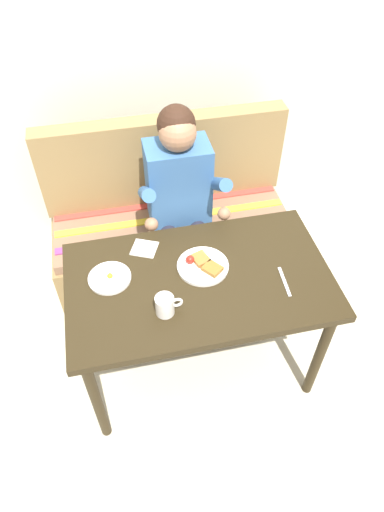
# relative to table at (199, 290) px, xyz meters

# --- Properties ---
(ground_plane) EXTENTS (8.00, 8.00, 0.00)m
(ground_plane) POSITION_rel_table_xyz_m (0.00, 0.00, -0.65)
(ground_plane) COLOR beige
(back_wall) EXTENTS (4.40, 0.10, 2.60)m
(back_wall) POSITION_rel_table_xyz_m (0.00, 1.27, 0.65)
(back_wall) COLOR beige
(back_wall) RESTS_ON ground
(table) EXTENTS (1.20, 0.70, 0.73)m
(table) POSITION_rel_table_xyz_m (0.00, 0.00, 0.00)
(table) COLOR black
(table) RESTS_ON ground
(couch) EXTENTS (1.44, 0.56, 1.00)m
(couch) POSITION_rel_table_xyz_m (0.00, 0.76, -0.32)
(couch) COLOR olive
(couch) RESTS_ON ground
(person) EXTENTS (0.45, 0.61, 1.21)m
(person) POSITION_rel_table_xyz_m (0.03, 0.59, 0.09)
(person) COLOR #386399
(person) RESTS_ON ground
(plate_breakfast) EXTENTS (0.24, 0.24, 0.05)m
(plate_breakfast) POSITION_rel_table_xyz_m (0.03, 0.06, 0.10)
(plate_breakfast) COLOR white
(plate_breakfast) RESTS_ON table
(plate_eggs) EXTENTS (0.19, 0.19, 0.04)m
(plate_eggs) POSITION_rel_table_xyz_m (-0.39, 0.08, 0.09)
(plate_eggs) COLOR white
(plate_eggs) RESTS_ON table
(coffee_mug) EXTENTS (0.12, 0.08, 0.09)m
(coffee_mug) POSITION_rel_table_xyz_m (-0.18, -0.15, 0.13)
(coffee_mug) COLOR white
(coffee_mug) RESTS_ON table
(napkin) EXTENTS (0.15, 0.15, 0.01)m
(napkin) POSITION_rel_table_xyz_m (-0.21, 0.23, 0.09)
(napkin) COLOR silver
(napkin) RESTS_ON table
(fork) EXTENTS (0.03, 0.17, 0.00)m
(fork) POSITION_rel_table_xyz_m (0.37, -0.10, 0.08)
(fork) COLOR silver
(fork) RESTS_ON table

